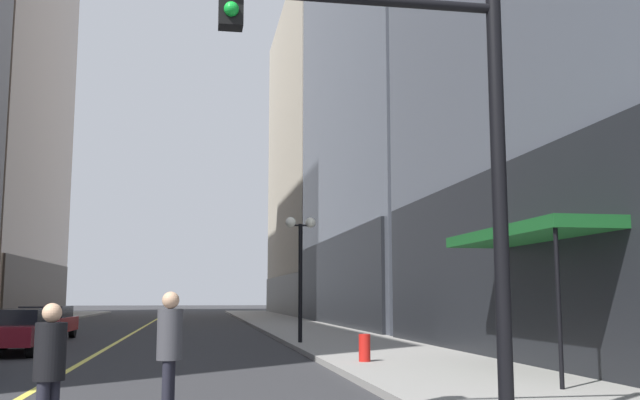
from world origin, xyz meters
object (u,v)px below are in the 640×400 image
object	(u,v)px
car_maroon	(18,329)
fire_hydrant_right	(365,351)
pedestrian_in_black_coat	(50,366)
traffic_light_near_right	(413,121)
street_lamp_right_mid	(300,251)
pedestrian_with_orange_bag	(169,347)
car_red	(45,321)

from	to	relation	value
car_maroon	fire_hydrant_right	world-z (taller)	car_maroon
pedestrian_in_black_coat	traffic_light_near_right	xyz separation A→B (m)	(4.04, -0.48, 2.80)
street_lamp_right_mid	fire_hydrant_right	distance (m)	8.00
fire_hydrant_right	pedestrian_with_orange_bag	bearing A→B (deg)	-121.39
car_red	traffic_light_near_right	size ratio (longest dim) A/B	0.73
pedestrian_with_orange_bag	pedestrian_in_black_coat	xyz separation A→B (m)	(-1.23, -1.57, -0.09)
pedestrian_with_orange_bag	street_lamp_right_mid	xyz separation A→B (m)	(3.86, 14.60, 2.22)
traffic_light_near_right	fire_hydrant_right	distance (m)	9.91
pedestrian_in_black_coat	traffic_light_near_right	world-z (taller)	traffic_light_near_right
pedestrian_with_orange_bag	fire_hydrant_right	size ratio (longest dim) A/B	2.21
street_lamp_right_mid	car_red	bearing A→B (deg)	149.48
car_maroon	car_red	xyz separation A→B (m)	(-0.57, 6.96, -0.00)
car_maroon	car_red	size ratio (longest dim) A/B	1.13
traffic_light_near_right	pedestrian_in_black_coat	bearing A→B (deg)	173.18
pedestrian_in_black_coat	traffic_light_near_right	bearing A→B (deg)	-6.82
car_red	pedestrian_in_black_coat	xyz separation A→B (m)	(4.29, -21.70, 0.23)
car_maroon	traffic_light_near_right	world-z (taller)	traffic_light_near_right
fire_hydrant_right	pedestrian_in_black_coat	bearing A→B (deg)	-122.65
car_red	street_lamp_right_mid	distance (m)	11.17
fire_hydrant_right	traffic_light_near_right	bearing A→B (deg)	-99.56
car_red	fire_hydrant_right	world-z (taller)	car_red
traffic_light_near_right	fire_hydrant_right	bearing A→B (deg)	80.44
car_red	street_lamp_right_mid	bearing A→B (deg)	-30.52
car_red	fire_hydrant_right	size ratio (longest dim) A/B	5.15
pedestrian_with_orange_bag	fire_hydrant_right	world-z (taller)	pedestrian_with_orange_bag
pedestrian_with_orange_bag	fire_hydrant_right	bearing A→B (deg)	58.61
fire_hydrant_right	street_lamp_right_mid	bearing A→B (deg)	93.84
car_maroon	traffic_light_near_right	distance (m)	17.35
traffic_light_near_right	car_red	bearing A→B (deg)	110.57
pedestrian_with_orange_bag	traffic_light_near_right	xyz separation A→B (m)	(2.81, -2.06, 2.71)
car_maroon	pedestrian_with_orange_bag	size ratio (longest dim) A/B	2.64
traffic_light_near_right	car_maroon	bearing A→B (deg)	116.98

